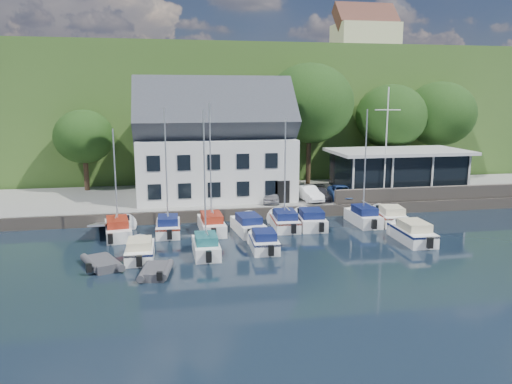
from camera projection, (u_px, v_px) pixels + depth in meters
ground at (350, 257)px, 32.33m from camera, size 180.00×180.00×0.00m
quay at (285, 197)px, 49.12m from camera, size 60.00×13.00×1.00m
quay_face at (303, 212)px, 42.85m from camera, size 60.00×0.30×1.00m
hillside at (227, 109)px, 90.66m from camera, size 160.00×75.00×16.00m
field_patch at (261, 66)px, 98.29m from camera, size 50.00×30.00×0.30m
farmhouse at (365, 36)px, 82.71m from camera, size 10.40×7.00×8.20m
harbor_building at (215, 150)px, 45.97m from camera, size 14.40×8.20×8.70m
club_pavilion at (397, 171)px, 49.19m from camera, size 13.20×7.20×4.10m
seawall at (430, 193)px, 45.20m from camera, size 18.00×0.50×1.20m
gangway at (102, 233)px, 38.02m from camera, size 1.20×6.00×1.40m
car_silver at (272, 195)px, 44.27m from camera, size 2.28×3.77×1.20m
car_white at (308, 193)px, 44.94m from camera, size 1.98×4.16×1.32m
car_dgrey at (320, 193)px, 45.39m from camera, size 2.02×4.02×1.12m
car_blue at (341, 192)px, 45.59m from camera, size 2.12×4.04×1.31m
flagpole at (386, 144)px, 44.96m from camera, size 2.42×0.20×10.08m
tree_0 at (85, 150)px, 49.29m from camera, size 5.85×5.85×8.00m
tree_1 at (170, 141)px, 50.97m from camera, size 6.94×6.94×9.49m
tree_2 at (246, 138)px, 52.52m from camera, size 7.25×7.25×9.90m
tree_3 at (309, 124)px, 52.71m from camera, size 9.29×9.29×12.70m
tree_4 at (390, 133)px, 54.84m from camera, size 7.73×7.73×10.57m
tree_5 at (438, 131)px, 56.32m from camera, size 7.98×7.98×10.90m
boat_r1_0 at (115, 178)px, 36.29m from camera, size 2.74×6.73×8.87m
boat_r1_1 at (167, 177)px, 36.94m from camera, size 2.07×5.55×8.69m
boat_r1_2 at (211, 173)px, 37.59m from camera, size 2.13×6.53×9.12m
boat_r1_3 at (248, 223)px, 38.04m from camera, size 2.63×6.25×1.45m
boat_r1_4 at (285, 172)px, 38.60m from camera, size 2.42×6.10×8.92m
boat_r1_5 at (311, 218)px, 39.57m from camera, size 2.67×5.85×1.49m
boat_r1_6 at (365, 167)px, 39.87m from camera, size 1.97×6.08×9.32m
boat_r1_7 at (390, 215)px, 40.81m from camera, size 2.83×5.73×1.46m
boat_r2_0 at (140, 249)px, 31.84m from camera, size 1.98×5.15×1.36m
boat_r2_1 at (205, 188)px, 31.94m from camera, size 1.80×5.41×8.89m
boat_r2_2 at (264, 240)px, 33.81m from camera, size 2.11×5.08×1.38m
boat_r2_4 at (412, 231)px, 35.72m from camera, size 2.25×6.30×1.53m
dinghy_0 at (102, 262)px, 30.29m from camera, size 2.98×3.63×0.73m
dinghy_1 at (156, 270)px, 28.98m from camera, size 2.19×3.16×0.68m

